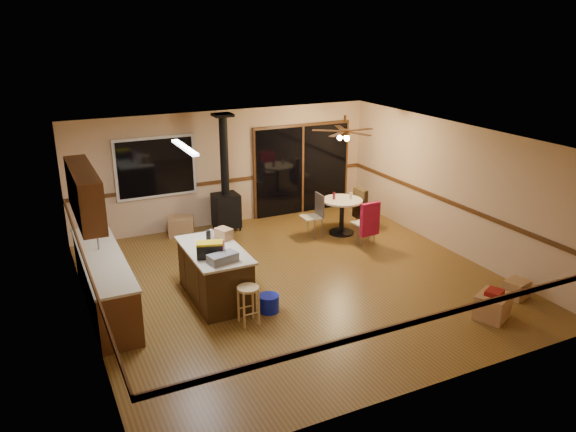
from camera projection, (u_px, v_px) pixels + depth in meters
floor at (295, 281)px, 10.11m from camera, size 7.00×7.00×0.00m
ceiling at (296, 138)px, 9.25m from camera, size 7.00×7.00×0.00m
wall_back at (226, 168)px, 12.66m from camera, size 7.00×0.00×7.00m
wall_front at (426, 298)px, 6.70m from camera, size 7.00×0.00×7.00m
wall_left at (83, 246)px, 8.24m from camera, size 0.00×7.00×7.00m
wall_right at (453, 188)px, 11.12m from camera, size 0.00×7.00×7.00m
chair_rail at (295, 229)px, 9.78m from camera, size 7.00×7.00×0.08m
window at (156, 167)px, 11.89m from camera, size 1.72×0.10×1.32m
sliding_door at (302, 170)px, 13.48m from camera, size 2.52×0.10×2.10m
lower_cabinets at (105, 283)px, 9.08m from camera, size 0.60×3.00×0.86m
countertop at (102, 257)px, 8.93m from camera, size 0.64×3.04×0.04m
upper_cabinets at (84, 193)px, 8.71m from camera, size 0.35×2.00×0.80m
kitchen_island at (215, 274)px, 9.34m from camera, size 0.88×1.68×0.90m
wood_stove at (226, 198)px, 12.38m from camera, size 0.55×0.50×2.52m
ceiling_fan at (345, 134)px, 11.66m from camera, size 0.24×0.24×0.55m
fluorescent_strip at (185, 147)px, 8.78m from camera, size 0.10×1.20×0.04m
toolbox_grey at (223, 258)px, 8.67m from camera, size 0.49×0.34×0.14m
toolbox_black at (210, 251)px, 8.83m from camera, size 0.45×0.33×0.22m
toolbox_yellow_lid at (209, 243)px, 8.79m from camera, size 0.46×0.33×0.03m
box_on_island at (224, 234)px, 9.59m from camera, size 0.29×0.34×0.19m
bottle_dark at (208, 238)px, 9.27m from camera, size 0.09×0.09×0.28m
bottle_pink at (223, 246)px, 9.07m from camera, size 0.08×0.08×0.20m
bottle_white at (211, 234)px, 9.58m from camera, size 0.07×0.07×0.17m
bar_stool at (248, 305)px, 8.60m from camera, size 0.38×0.38×0.62m
blue_bucket at (269, 303)px, 9.02m from camera, size 0.41×0.41×0.28m
dining_table at (342, 210)px, 12.22m from camera, size 0.88×0.88×0.78m
glass_red at (334, 196)px, 12.13m from camera, size 0.07×0.07×0.15m
glass_cream at (351, 196)px, 12.14m from camera, size 0.07×0.07×0.14m
chair_left at (316, 210)px, 12.03m from camera, size 0.42×0.42×0.51m
chair_near at (369, 219)px, 11.49m from camera, size 0.45×0.49×0.70m
chair_right at (361, 204)px, 12.45m from camera, size 0.47×0.44×0.70m
box_under_window at (181, 227)px, 12.17m from camera, size 0.63×0.57×0.42m
box_corner_a at (493, 306)px, 8.80m from camera, size 0.66×0.62×0.40m
box_corner_b at (517, 289)px, 9.48m from camera, size 0.44×0.40×0.30m
box_small_red at (495, 293)px, 8.73m from camera, size 0.35×0.33×0.07m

